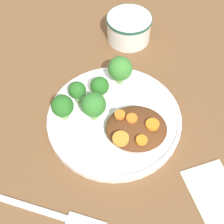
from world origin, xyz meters
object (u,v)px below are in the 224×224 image
Objects in this scene: dip_bowl at (127,27)px; fork at (52,215)px; plate at (112,118)px; napkin at (214,197)px.

fork is at bearing 163.45° from dip_bowl.
plate is 1.24× the size of fork.
fork is at bearing 97.21° from napkin.
dip_bowl reaches higher than napkin.
napkin is at bearing -131.30° from plate.
dip_bowl is at bearing 89.44° from fork.
fork is (-0.40, 0.12, -0.03)m from dip_bowl.
dip_bowl is 0.42m from fork.
fork is 0.26m from napkin.
plate reaches higher than fork.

